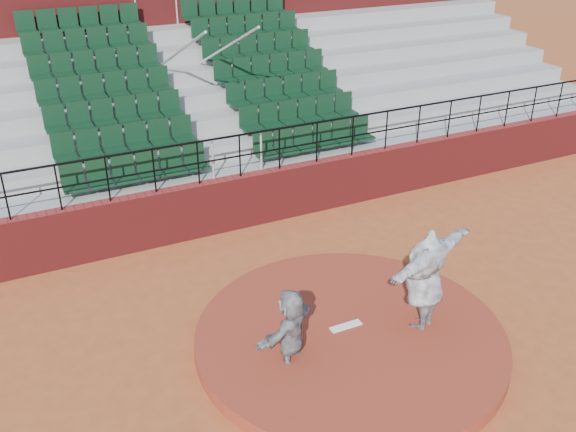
# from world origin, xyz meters

# --- Properties ---
(ground) EXTENTS (90.00, 90.00, 0.00)m
(ground) POSITION_xyz_m (0.00, 0.00, 0.00)
(ground) COLOR #AB5126
(ground) RESTS_ON ground
(pitchers_mound) EXTENTS (5.50, 5.50, 0.25)m
(pitchers_mound) POSITION_xyz_m (0.00, 0.00, 0.12)
(pitchers_mound) COLOR maroon
(pitchers_mound) RESTS_ON ground
(pitching_rubber) EXTENTS (0.60, 0.15, 0.03)m
(pitching_rubber) POSITION_xyz_m (0.00, 0.15, 0.27)
(pitching_rubber) COLOR white
(pitching_rubber) RESTS_ON pitchers_mound
(boundary_wall) EXTENTS (24.00, 0.30, 1.30)m
(boundary_wall) POSITION_xyz_m (0.00, 5.00, 0.65)
(boundary_wall) COLOR maroon
(boundary_wall) RESTS_ON ground
(wall_railing) EXTENTS (24.04, 0.05, 1.03)m
(wall_railing) POSITION_xyz_m (0.00, 5.00, 2.03)
(wall_railing) COLOR black
(wall_railing) RESTS_ON boundary_wall
(seating_deck) EXTENTS (24.00, 5.97, 4.63)m
(seating_deck) POSITION_xyz_m (0.00, 8.65, 1.44)
(seating_deck) COLOR gray
(seating_deck) RESTS_ON ground
(press_box_facade) EXTENTS (24.00, 3.00, 7.10)m
(press_box_facade) POSITION_xyz_m (0.00, 12.60, 3.55)
(press_box_facade) COLOR maroon
(press_box_facade) RESTS_ON ground
(pitcher) EXTENTS (2.46, 1.50, 1.95)m
(pitcher) POSITION_xyz_m (1.22, -0.39, 1.22)
(pitcher) COLOR black
(pitcher) RESTS_ON pitchers_mound
(fielder) EXTENTS (1.47, 1.12, 1.55)m
(fielder) POSITION_xyz_m (-1.26, -0.16, 0.78)
(fielder) COLOR black
(fielder) RESTS_ON ground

